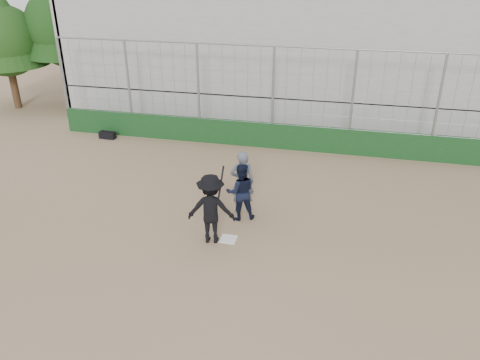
% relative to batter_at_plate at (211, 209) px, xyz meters
% --- Properties ---
extents(ground, '(90.00, 90.00, 0.00)m').
position_rel_batter_at_plate_xyz_m(ground, '(0.43, 0.14, -0.98)').
color(ground, brown).
rests_on(ground, ground).
extents(home_plate, '(0.44, 0.44, 0.02)m').
position_rel_batter_at_plate_xyz_m(home_plate, '(0.43, 0.14, -0.97)').
color(home_plate, white).
rests_on(home_plate, ground).
extents(backstop, '(18.10, 0.25, 4.04)m').
position_rel_batter_at_plate_xyz_m(backstop, '(0.43, 7.14, -0.02)').
color(backstop, '#113816').
rests_on(backstop, ground).
extents(bleachers, '(20.25, 6.70, 6.98)m').
position_rel_batter_at_plate_xyz_m(bleachers, '(0.43, 12.09, 1.94)').
color(bleachers, '#989898').
rests_on(bleachers, ground).
extents(tree_left, '(4.48, 4.48, 7.00)m').
position_rel_batter_at_plate_xyz_m(tree_left, '(-10.57, 11.14, 3.41)').
color(tree_left, '#3C2516').
rests_on(tree_left, ground).
extents(tree_right, '(3.84, 3.84, 6.00)m').
position_rel_batter_at_plate_xyz_m(tree_right, '(-13.07, 9.64, 2.78)').
color(tree_right, '#3A2515').
rests_on(tree_right, ground).
extents(batter_at_plate, '(1.36, 0.91, 2.08)m').
position_rel_batter_at_plate_xyz_m(batter_at_plate, '(0.00, 0.00, 0.00)').
color(batter_at_plate, black).
rests_on(batter_at_plate, ground).
extents(catcher_crouched, '(1.04, 0.94, 1.19)m').
position_rel_batter_at_plate_xyz_m(catcher_crouched, '(0.50, 1.30, -0.39)').
color(catcher_crouched, black).
rests_on(catcher_crouched, ground).
extents(umpire, '(0.82, 0.65, 1.76)m').
position_rel_batter_at_plate_xyz_m(umpire, '(0.44, 1.75, -0.10)').
color(umpire, '#4F5964').
rests_on(umpire, ground).
extents(equipment_bag, '(0.70, 0.33, 0.33)m').
position_rel_batter_at_plate_xyz_m(equipment_bag, '(-6.50, 6.57, -0.83)').
color(equipment_bag, black).
rests_on(equipment_bag, ground).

